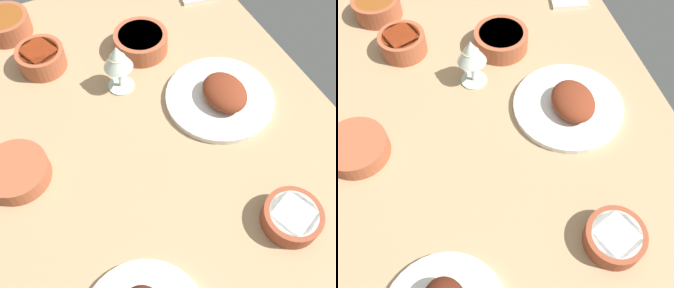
# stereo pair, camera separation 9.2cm
# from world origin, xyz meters

# --- Properties ---
(dining_table) EXTENTS (1.40, 0.90, 0.04)m
(dining_table) POSITION_xyz_m (0.00, 0.00, 0.02)
(dining_table) COLOR tan
(dining_table) RESTS_ON ground
(plate_far_side) EXTENTS (0.28, 0.28, 0.07)m
(plate_far_side) POSITION_xyz_m (0.07, -0.19, 0.06)
(plate_far_side) COLOR silver
(plate_far_side) RESTS_ON dining_table
(bowl_soup) EXTENTS (0.14, 0.14, 0.06)m
(bowl_soup) POSITION_xyz_m (0.58, 0.25, 0.07)
(bowl_soup) COLOR #A35133
(bowl_soup) RESTS_ON dining_table
(bowl_onions) EXTENTS (0.15, 0.15, 0.05)m
(bowl_onions) POSITION_xyz_m (0.08, 0.34, 0.06)
(bowl_onions) COLOR #A35133
(bowl_onions) RESTS_ON dining_table
(bowl_sauce) EXTENTS (0.13, 0.13, 0.06)m
(bowl_sauce) POSITION_xyz_m (0.40, 0.19, 0.07)
(bowl_sauce) COLOR #A35133
(bowl_sauce) RESTS_ON dining_table
(bowl_cream) EXTENTS (0.13, 0.13, 0.05)m
(bowl_cream) POSITION_xyz_m (-0.28, -0.15, 0.07)
(bowl_cream) COLOR brown
(bowl_cream) RESTS_ON dining_table
(bowl_potatoes) EXTENTS (0.15, 0.15, 0.06)m
(bowl_potatoes) POSITION_xyz_m (0.34, -0.08, 0.07)
(bowl_potatoes) COLOR #A35133
(bowl_potatoes) RESTS_ON dining_table
(wine_glass) EXTENTS (0.08, 0.08, 0.14)m
(wine_glass) POSITION_xyz_m (0.24, 0.03, 0.14)
(wine_glass) COLOR silver
(wine_glass) RESTS_ON dining_table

